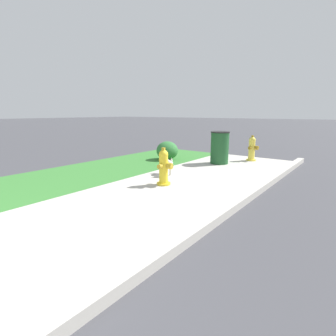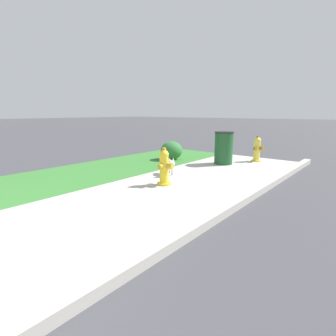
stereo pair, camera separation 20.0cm
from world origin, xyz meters
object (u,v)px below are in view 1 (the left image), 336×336
object	(u,v)px
fire_hydrant_far_end	(252,149)
small_white_dog	(167,164)
fire_hydrant_across_street	(164,167)
trash_bin	(220,148)
shrub_bush_far_verge	(167,151)

from	to	relation	value
fire_hydrant_far_end	small_white_dog	world-z (taller)	fire_hydrant_far_end
fire_hydrant_across_street	trash_bin	bearing A→B (deg)	175.35
shrub_bush_far_verge	fire_hydrant_far_end	bearing A→B (deg)	-57.89
trash_bin	shrub_bush_far_verge	distance (m)	1.62
fire_hydrant_far_end	trash_bin	bearing A→B (deg)	-26.15
fire_hydrant_across_street	small_white_dog	xyz separation A→B (m)	(0.71, 0.46, -0.11)
shrub_bush_far_verge	fire_hydrant_across_street	bearing A→B (deg)	-143.88
fire_hydrant_across_street	trash_bin	size ratio (longest dim) A/B	0.83
fire_hydrant_far_end	shrub_bush_far_verge	distance (m)	2.53
fire_hydrant_across_street	trash_bin	distance (m)	2.69
fire_hydrant_across_street	fire_hydrant_far_end	bearing A→B (deg)	165.78
fire_hydrant_far_end	shrub_bush_far_verge	size ratio (longest dim) A/B	1.16
fire_hydrant_far_end	trash_bin	distance (m)	1.14
fire_hydrant_across_street	fire_hydrant_far_end	distance (m)	3.69
fire_hydrant_far_end	trash_bin	xyz separation A→B (m)	(-0.98, 0.57, 0.09)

